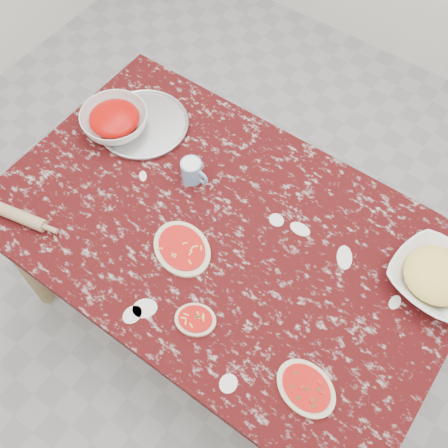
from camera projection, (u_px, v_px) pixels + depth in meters
ground at (224, 312)px, 2.49m from camera, size 4.00×4.00×0.00m
worktable at (224, 243)px, 1.92m from camera, size 1.60×1.00×0.75m
pizza_tray at (143, 125)px, 2.08m from camera, size 0.37×0.37×0.01m
sauce_bowl at (115, 121)px, 2.05m from camera, size 0.33×0.33×0.08m
cheese_bowl at (435, 278)px, 1.72m from camera, size 0.32×0.32×0.07m
flour_mug at (192, 171)px, 1.92m from camera, size 0.11×0.08×0.09m
pizza_left at (182, 248)px, 1.80m from camera, size 0.27×0.24×0.02m
pizza_mid at (195, 320)px, 1.67m from camera, size 0.16×0.15×0.02m
pizza_right at (306, 388)px, 1.57m from camera, size 0.22×0.18×0.02m
rolling_pin at (17, 215)px, 1.85m from camera, size 0.23×0.09×0.04m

